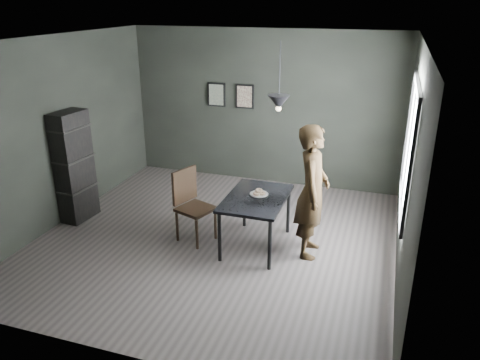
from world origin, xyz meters
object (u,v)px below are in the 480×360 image
(cafe_table, at_px, (256,202))
(wood_chair, at_px, (191,200))
(white_plate, at_px, (259,195))
(shelf_unit, at_px, (74,167))
(woman, at_px, (312,192))
(pendant_lamp, at_px, (279,102))

(cafe_table, xyz_separation_m, wood_chair, (-0.95, -0.06, -0.08))
(white_plate, distance_m, wood_chair, 0.99)
(shelf_unit, bearing_deg, cafe_table, 4.67)
(woman, distance_m, shelf_unit, 3.67)
(woman, distance_m, pendant_lamp, 1.25)
(cafe_table, bearing_deg, pendant_lamp, 21.80)
(pendant_lamp, bearing_deg, white_plate, -175.07)
(wood_chair, height_order, pendant_lamp, pendant_lamp)
(white_plate, bearing_deg, pendant_lamp, 4.93)
(shelf_unit, distance_m, pendant_lamp, 3.39)
(wood_chair, bearing_deg, cafe_table, 23.90)
(cafe_table, height_order, shelf_unit, shelf_unit)
(wood_chair, relative_size, pendant_lamp, 1.21)
(woman, relative_size, shelf_unit, 1.05)
(white_plate, distance_m, shelf_unit, 2.94)
(wood_chair, xyz_separation_m, pendant_lamp, (1.20, 0.16, 1.46))
(pendant_lamp, bearing_deg, woman, -5.81)
(cafe_table, xyz_separation_m, white_plate, (0.02, 0.08, 0.08))
(white_plate, distance_m, woman, 0.75)
(cafe_table, distance_m, wood_chair, 0.96)
(woman, height_order, pendant_lamp, pendant_lamp)
(wood_chair, xyz_separation_m, shelf_unit, (-1.97, 0.07, 0.27))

